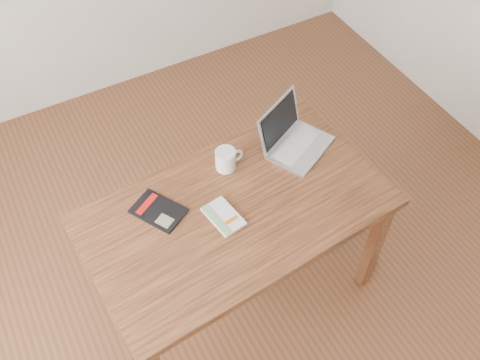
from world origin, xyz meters
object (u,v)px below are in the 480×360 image
laptop (293,138)px  coffee_mug (226,159)px  black_guidebook (158,211)px  white_guidebook (224,216)px  desk (237,220)px

laptop → coffee_mug: 0.34m
black_guidebook → laptop: size_ratio=0.68×
laptop → white_guidebook: bearing=178.3°
coffee_mug → black_guidebook: bearing=-164.2°
white_guidebook → laptop: size_ratio=0.52×
desk → black_guidebook: size_ratio=5.23×
black_guidebook → desk: bearing=-56.1°
white_guidebook → coffee_mug: (0.15, 0.25, 0.05)m
desk → white_guidebook: size_ratio=6.91×
black_guidebook → coffee_mug: size_ratio=1.94×
laptop → coffee_mug: size_ratio=2.84×
desk → black_guidebook: black_guidebook is taller
desk → laptop: 0.48m
desk → white_guidebook: white_guidebook is taller
desk → black_guidebook: (-0.30, 0.15, 0.10)m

